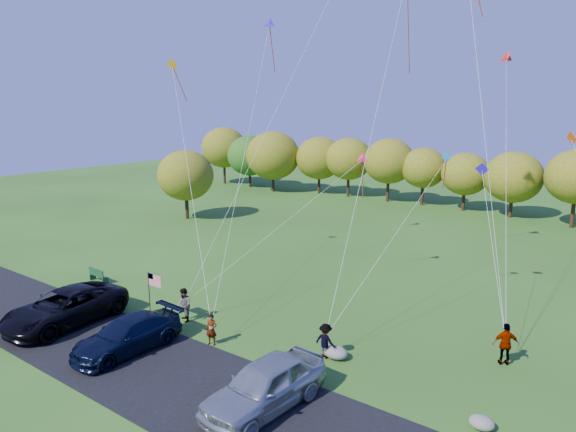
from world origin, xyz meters
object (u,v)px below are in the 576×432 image
object	(u,v)px
flyer_b	(184,305)
minivan_silver	(265,385)
park_bench	(97,275)
minivan_navy	(127,335)
flyer_a	(212,330)
flyer_d	(506,344)
flyer_c	(325,341)
trash_barrel	(115,300)
minivan_dark	(65,307)

from	to	relation	value
flyer_b	minivan_silver	bearing A→B (deg)	4.98
flyer_b	park_bench	xyz separation A→B (m)	(-9.23, 0.96, -0.43)
minivan_silver	park_bench	bearing A→B (deg)	169.91
minivan_navy	flyer_a	distance (m)	3.87
minivan_silver	flyer_d	size ratio (longest dim) A/B	2.85
minivan_navy	flyer_c	xyz separation A→B (m)	(7.72, 4.96, -0.02)
flyer_d	trash_barrel	distance (m)	20.57
park_bench	minivan_silver	bearing A→B (deg)	-11.53
minivan_dark	minivan_navy	size ratio (longest dim) A/B	1.22
trash_barrel	flyer_a	bearing A→B (deg)	-1.03
flyer_b	flyer_d	world-z (taller)	flyer_d
park_bench	flyer_b	bearing A→B (deg)	-2.55
flyer_a	trash_barrel	distance (m)	7.78
minivan_silver	park_bench	world-z (taller)	minivan_silver
park_bench	trash_barrel	distance (m)	4.93
minivan_dark	flyer_b	size ratio (longest dim) A/B	3.55
minivan_silver	park_bench	xyz separation A→B (m)	(-17.74, 4.72, -0.51)
minivan_dark	flyer_d	xyz separation A→B (m)	(19.64, 9.17, -0.00)
flyer_d	minivan_silver	bearing A→B (deg)	25.85
flyer_c	trash_barrel	world-z (taller)	flyer_c
minivan_navy	flyer_a	world-z (taller)	minivan_navy
minivan_dark	flyer_c	size ratio (longest dim) A/B	4.00
flyer_a	flyer_b	xyz separation A→B (m)	(-3.09, 1.08, 0.15)
minivan_silver	flyer_c	world-z (taller)	minivan_silver
minivan_navy	flyer_d	distance (m)	17.11
flyer_d	flyer_c	bearing A→B (deg)	3.13
flyer_c	minivan_navy	bearing A→B (deg)	33.89
minivan_dark	trash_barrel	bearing A→B (deg)	85.26
flyer_c	trash_barrel	size ratio (longest dim) A/B	1.84
flyer_a	minivan_navy	bearing A→B (deg)	-152.37
flyer_a	park_bench	size ratio (longest dim) A/B	0.93
minivan_silver	flyer_d	bearing A→B (deg)	59.19
flyer_a	flyer_b	bearing A→B (deg)	141.15
flyer_a	flyer_c	size ratio (longest dim) A/B	0.95
minivan_navy	flyer_b	size ratio (longest dim) A/B	2.92
minivan_navy	minivan_silver	world-z (taller)	minivan_silver
flyer_a	flyer_c	world-z (taller)	flyer_c
minivan_dark	trash_barrel	world-z (taller)	minivan_dark
minivan_navy	flyer_b	distance (m)	3.95
flyer_a	park_bench	bearing A→B (deg)	151.05
minivan_dark	flyer_b	bearing A→B (deg)	35.69
minivan_silver	flyer_d	world-z (taller)	minivan_silver
minivan_silver	minivan_navy	bearing A→B (deg)	-174.09
flyer_a	trash_barrel	size ratio (longest dim) A/B	1.74
flyer_c	park_bench	size ratio (longest dim) A/B	0.98
minivan_dark	minivan_navy	bearing A→B (deg)	-3.96
minivan_silver	flyer_c	bearing A→B (deg)	98.72
flyer_b	trash_barrel	size ratio (longest dim) A/B	2.07
flyer_a	trash_barrel	xyz separation A→B (m)	(-7.78, 0.14, -0.33)
flyer_a	flyer_b	world-z (taller)	flyer_b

